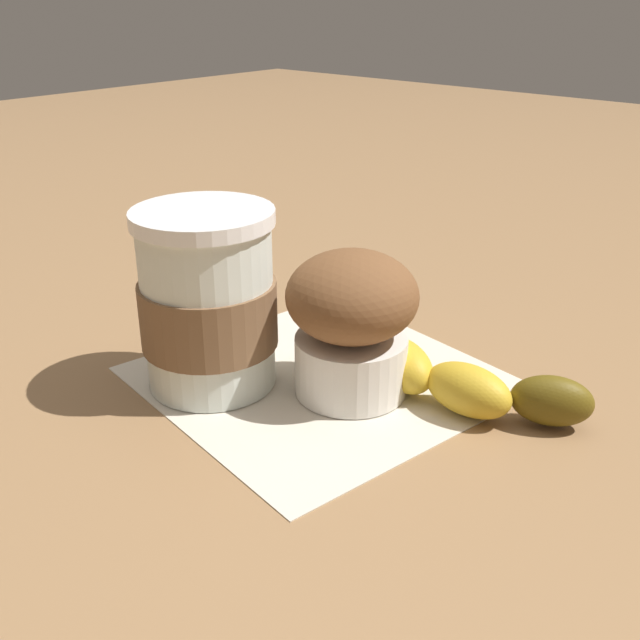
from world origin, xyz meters
name	(u,v)px	position (x,y,z in m)	size (l,w,h in m)	color
ground_plane	(320,379)	(0.00, 0.00, 0.00)	(3.00, 3.00, 0.00)	#936D47
paper_napkin	(320,378)	(0.00, 0.00, 0.00)	(0.22, 0.22, 0.00)	beige
coffee_cup	(208,303)	(-0.05, 0.05, 0.06)	(0.10, 0.10, 0.13)	silver
muffin	(352,320)	(0.00, -0.03, 0.06)	(0.09, 0.09, 0.10)	white
banana	(442,372)	(0.04, -0.08, 0.02)	(0.08, 0.20, 0.03)	gold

